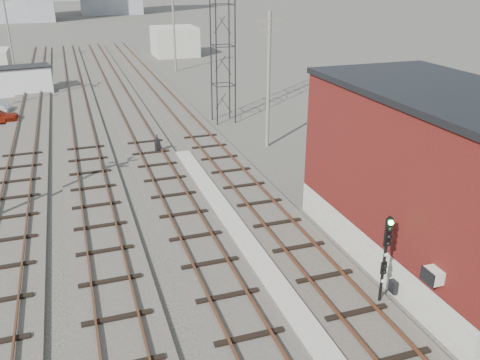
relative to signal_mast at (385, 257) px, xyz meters
name	(u,v)px	position (x,y,z in m)	size (l,w,h in m)	color
ground	(120,71)	(-3.70, 50.22, -2.06)	(320.00, 320.00, 0.00)	#282621
track_right	(177,111)	(-1.20, 29.22, -1.95)	(3.20, 90.00, 0.39)	#332D28
track_mid_right	(130,115)	(-5.20, 29.22, -1.95)	(3.20, 90.00, 0.39)	#332D28
track_mid_left	(81,119)	(-9.20, 29.22, -1.95)	(3.20, 90.00, 0.39)	#332D28
track_left	(28,124)	(-13.20, 29.22, -1.95)	(3.20, 90.00, 0.39)	#332D28
platform_curb	(257,259)	(-3.20, 4.22, -1.93)	(0.90, 28.00, 0.26)	gray
brick_building	(439,179)	(3.80, 2.22, 1.57)	(6.54, 12.20, 7.22)	gray
lattice_tower	(223,25)	(1.80, 25.22, 5.44)	(1.60, 1.60, 15.00)	black
utility_pole_left_c	(7,26)	(-16.20, 60.22, 2.74)	(1.80, 0.24, 9.00)	#595147
utility_pole_right_a	(268,77)	(2.80, 18.22, 2.74)	(1.80, 0.24, 9.00)	#595147
utility_pole_right_b	(174,30)	(2.80, 48.22, 2.74)	(1.80, 0.24, 9.00)	#595147
shed_right	(175,41)	(5.30, 60.22, -0.06)	(6.00, 6.00, 4.00)	gray
signal_mast	(385,257)	(0.00, 0.00, 0.00)	(0.40, 0.40, 3.61)	gray
switch_stand	(158,146)	(-4.70, 18.98, -1.46)	(0.37, 0.37, 1.28)	black
site_trailer	(17,80)	(-14.47, 41.22, -0.71)	(6.71, 3.70, 2.68)	silver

